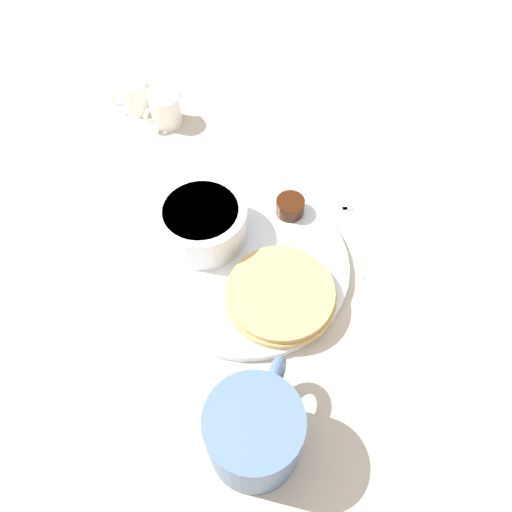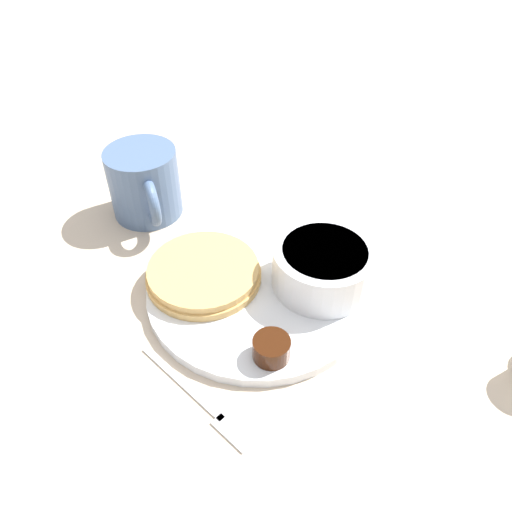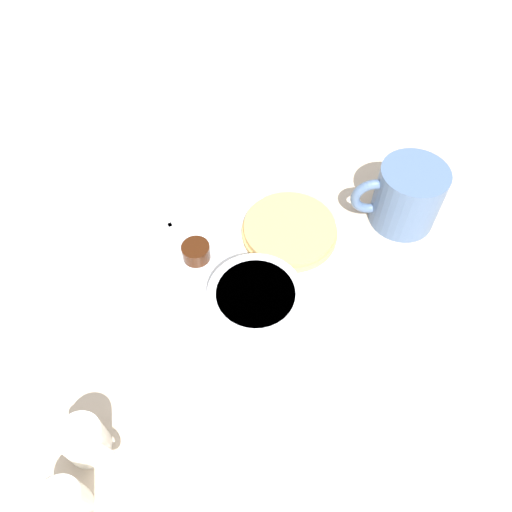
# 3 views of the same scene
# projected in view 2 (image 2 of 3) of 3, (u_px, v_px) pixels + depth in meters

# --- Properties ---
(ground_plane) EXTENTS (4.00, 4.00, 0.00)m
(ground_plane) POSITION_uv_depth(u_px,v_px,m) (258.00, 293.00, 0.58)
(ground_plane) COLOR #C6B299
(plate) EXTENTS (0.25, 0.25, 0.01)m
(plate) POSITION_uv_depth(u_px,v_px,m) (258.00, 289.00, 0.57)
(plate) COLOR white
(plate) RESTS_ON ground_plane
(pancake_stack) EXTENTS (0.13, 0.13, 0.02)m
(pancake_stack) POSITION_uv_depth(u_px,v_px,m) (204.00, 273.00, 0.57)
(pancake_stack) COLOR tan
(pancake_stack) RESTS_ON plate
(bowl) EXTENTS (0.11, 0.11, 0.05)m
(bowl) POSITION_uv_depth(u_px,v_px,m) (323.00, 263.00, 0.56)
(bowl) COLOR white
(bowl) RESTS_ON plate
(syrup_cup) EXTENTS (0.04, 0.04, 0.02)m
(syrup_cup) POSITION_uv_depth(u_px,v_px,m) (271.00, 348.00, 0.49)
(syrup_cup) COLOR #38190A
(syrup_cup) RESTS_ON plate
(butter_ramekin) EXTENTS (0.04, 0.04, 0.04)m
(butter_ramekin) POSITION_uv_depth(u_px,v_px,m) (344.00, 278.00, 0.56)
(butter_ramekin) COLOR white
(butter_ramekin) RESTS_ON plate
(coffee_mug) EXTENTS (0.13, 0.09, 0.09)m
(coffee_mug) POSITION_uv_depth(u_px,v_px,m) (145.00, 184.00, 0.66)
(coffee_mug) COLOR slate
(coffee_mug) RESTS_ON ground_plane
(fork) EXTENTS (0.12, 0.11, 0.00)m
(fork) POSITION_uv_depth(u_px,v_px,m) (207.00, 405.00, 0.47)
(fork) COLOR silver
(fork) RESTS_ON ground_plane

